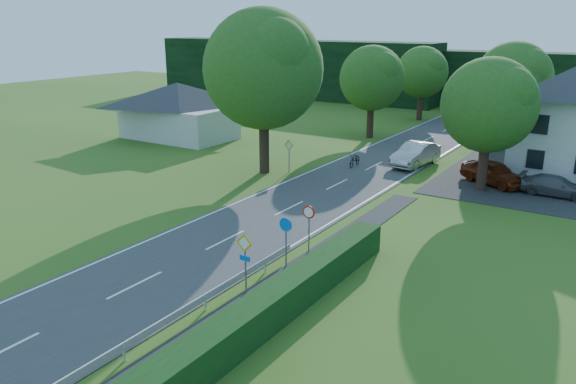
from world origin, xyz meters
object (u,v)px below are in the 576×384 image
Objects in this scene: streetlight at (488,118)px; moving_car at (415,154)px; parked_car_red at (494,173)px; motorcycle at (355,160)px; parasol at (572,161)px; parked_car_grey at (556,186)px.

streetlight reaches higher than moving_car.
parked_car_red is at bearing -11.90° from moving_car.
streetlight is at bearing 101.38° from parked_car_red.
parked_car_red is at bearing -16.62° from streetlight.
parasol is (14.15, 5.88, 0.58)m from motorcycle.
moving_car is 10.87m from parasol.
moving_car is 6.63m from parked_car_red.
streetlight is 1.53× the size of moving_car.
parked_car_red reaches higher than motorcycle.
parasol reaches higher than parked_car_grey.
moving_car reaches higher than motorcycle.
parked_car_red is 6.66m from parasol.
motorcycle is 10.07m from parked_car_red.
streetlight is 6.82m from moving_car.
moving_car is at bearing 99.77° from parked_car_red.
parked_car_grey is at bearing -69.59° from parked_car_red.
streetlight is 1.85× the size of parked_car_grey.
parasol reaches higher than moving_car.
parked_car_red is (6.30, -2.07, -0.06)m from moving_car.
motorcycle is at bearing -174.59° from streetlight.
streetlight is 3.71m from parked_car_red.
motorcycle is 0.45× the size of parked_car_grey.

